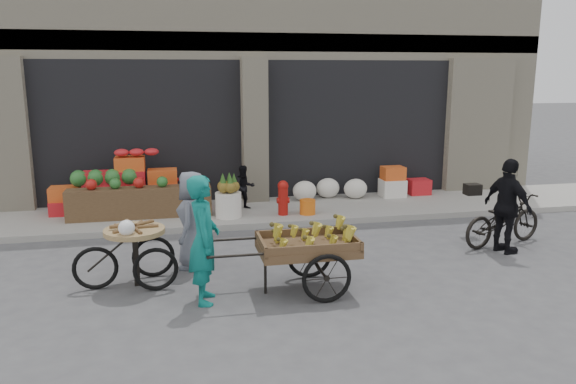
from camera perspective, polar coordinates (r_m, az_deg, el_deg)
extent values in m
plane|color=#424244|center=(8.08, 2.05, -9.47)|extent=(80.00, 80.00, 0.00)
cube|color=gray|center=(11.89, -2.68, -2.03)|extent=(18.00, 2.20, 0.12)
cube|color=beige|center=(15.60, -5.30, 14.06)|extent=(14.00, 6.00, 7.00)
cube|color=gray|center=(12.78, -3.77, 14.95)|extent=(14.00, 0.30, 0.40)
cube|color=black|center=(13.36, -14.68, 6.18)|extent=(4.40, 1.60, 3.10)
cube|color=black|center=(14.02, 6.09, 6.77)|extent=(4.40, 1.60, 3.10)
cube|color=beige|center=(12.63, -3.52, 6.22)|extent=(0.55, 0.80, 3.22)
cube|color=brown|center=(11.54, -14.80, -1.03)|extent=(2.80, 0.45, 0.60)
sphere|color=#1E5923|center=(12.00, -18.14, 1.41)|extent=(0.34, 0.34, 0.34)
cylinder|color=silver|center=(11.24, -6.06, -1.30)|extent=(0.52, 0.52, 0.50)
cylinder|color=#A5140F|center=(11.35, -0.51, -0.95)|extent=(0.20, 0.20, 0.56)
sphere|color=#A5140F|center=(11.28, -0.51, 0.63)|extent=(0.22, 0.22, 0.22)
cylinder|color=orange|center=(11.44, 2.00, -1.52)|extent=(0.32, 0.32, 0.30)
ellipsoid|color=silver|center=(12.76, 4.32, 0.22)|extent=(1.70, 0.60, 0.44)
imported|color=black|center=(11.82, -4.46, 0.47)|extent=(0.51, 0.43, 0.93)
cube|color=brown|center=(7.71, 1.98, -5.72)|extent=(1.33, 0.87, 0.12)
torus|color=black|center=(7.41, 3.96, -8.77)|extent=(0.67, 0.06, 0.67)
torus|color=black|center=(8.27, 2.20, -6.48)|extent=(0.67, 0.06, 0.67)
cylinder|color=black|center=(7.71, -2.32, -8.36)|extent=(0.04, 0.04, 0.55)
imported|color=#0E6B64|center=(7.36, -8.55, -4.81)|extent=(0.46, 0.65, 1.70)
cylinder|color=#9E7F51|center=(8.12, -15.34, -3.84)|extent=(0.90, 0.90, 0.07)
cube|color=black|center=(8.23, -15.18, -6.52)|extent=(0.09, 0.09, 0.80)
torus|color=black|center=(8.00, -13.29, -7.65)|extent=(0.62, 0.11, 0.62)
torus|color=black|center=(8.53, -13.51, -6.40)|extent=(0.62, 0.11, 0.62)
torus|color=black|center=(8.28, -18.98, -7.33)|extent=(0.62, 0.11, 0.62)
imported|color=slate|center=(8.69, -9.66, -2.84)|extent=(0.68, 0.85, 1.51)
imported|color=black|center=(10.45, 21.00, -2.65)|extent=(1.81, 1.03, 0.90)
imported|color=black|center=(9.94, 21.41, -1.37)|extent=(0.62, 1.00, 1.59)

